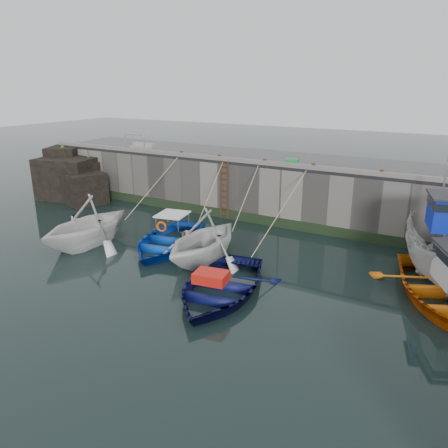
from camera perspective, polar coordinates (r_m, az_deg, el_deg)
The scene contains 23 objects.
ground at distance 15.62m, azimuth -12.00°, elevation -9.78°, with size 120.00×120.00×0.00m, color black.
quay_back at distance 25.16m, azimuth 6.97°, elevation 4.87°, with size 30.00×5.00×3.00m, color slate.
road_back at distance 24.85m, azimuth 7.11°, elevation 8.42°, with size 30.00×5.00×0.16m, color black.
kerb_back at distance 22.70m, azimuth 4.77°, elevation 8.04°, with size 30.00×0.30×0.20m, color slate.
algae_back at distance 23.25m, azimuth 4.37°, elevation 0.65°, with size 30.00×0.08×0.50m, color black.
rock_outcrop at distance 30.11m, azimuth -19.17°, elevation 5.72°, with size 5.85×4.24×3.41m.
ladder at distance 23.75m, azimuth 0.04°, elevation 4.44°, with size 0.51×0.08×3.20m.
boat_near_white at distance 21.26m, azimuth -17.25°, elevation -2.55°, with size 4.29×4.97×2.62m, color silver.
boat_near_white_rope at distance 24.43m, azimuth -9.38°, elevation 0.71°, with size 0.04×5.01×3.10m, color tan, non-canonical shape.
boat_near_blue at distance 20.20m, azimuth -7.21°, elevation -2.93°, with size 3.87×5.42×1.12m, color #0C3DB5.
boat_near_blue_rope at distance 23.17m, azimuth -1.55°, elevation -0.01°, with size 0.04×3.71×3.10m, color tan, non-canonical shape.
boat_near_blacktrim at distance 18.66m, azimuth -2.67°, elevation -4.61°, with size 4.06×4.70×2.48m, color silver.
boat_near_blacktrim_rope at distance 21.96m, azimuth 3.03°, elevation -1.07°, with size 0.04×4.06×3.10m, color tan, non-canonical shape.
boat_near_navy at distance 15.77m, azimuth -0.55°, elevation -9.06°, with size 3.85×5.39×1.12m, color #0B0E45.
boat_near_navy_rope at distance 20.08m, azimuth 7.08°, elevation -3.06°, with size 0.04×6.09×3.10m, color tan, non-canonical shape.
boat_far_white at distance 18.73m, azimuth 26.48°, elevation -3.11°, with size 3.86×6.69×5.43m.
fish_crate at distance 22.58m, azimuth 8.88°, elevation 8.01°, with size 0.63×0.41×0.33m, color #198A3B.
railing at distance 28.34m, azimuth -10.66°, elevation 10.00°, with size 1.60×1.05×1.00m.
bollard_a at distance 25.28m, azimuth -5.55°, elevation 9.14°, with size 0.18×0.18×0.28m, color #3F1E0F.
bollard_b at distance 23.94m, azimuth -0.60°, elevation 8.72°, with size 0.18×0.18×0.28m, color #3F1E0F.
bollard_c at distance 22.70m, azimuth 5.34°, elevation 8.13°, with size 0.18×0.18×0.28m, color #3F1E0F.
bollard_d at distance 21.77m, azimuth 11.61°, elevation 7.41°, with size 0.18×0.18×0.28m, color #3F1E0F.
bollard_e at distance 21.00m, azimuth 19.93°, elevation 6.32°, with size 0.18×0.18×0.28m, color #3F1E0F.
Camera 1 is at (9.51, -10.09, 7.19)m, focal length 35.00 mm.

